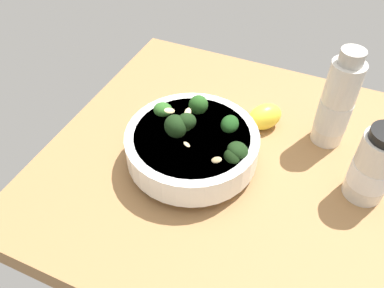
{
  "coord_description": "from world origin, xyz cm",
  "views": [
    {
      "loc": [
        43.37,
        13.14,
        47.8
      ],
      "look_at": [
        3.24,
        -4.6,
        4.0
      ],
      "focal_mm": 37.13,
      "sensor_mm": 36.0,
      "label": 1
    }
  ],
  "objects": [
    {
      "name": "ground_plane",
      "position": [
        0.0,
        0.0,
        -2.07
      ],
      "size": [
        57.53,
        57.53,
        4.15
      ],
      "primitive_type": "cube",
      "color": "#996D42"
    },
    {
      "name": "bottle_short",
      "position": [
        -11.01,
        14.34,
        7.53
      ],
      "size": [
        5.32,
        5.32,
        17.45
      ],
      "color": "beige",
      "rests_on": "ground_plane"
    },
    {
      "name": "bowl_of_broccoli",
      "position": [
        3.11,
        -4.58,
        3.95
      ],
      "size": [
        20.78,
        20.78,
        9.76
      ],
      "color": "white",
      "rests_on": "ground_plane"
    },
    {
      "name": "bottle_tall",
      "position": [
        -1.33,
        21.55,
        5.74
      ],
      "size": [
        5.98,
        5.98,
        12.6
      ],
      "color": "beige",
      "rests_on": "ground_plane"
    },
    {
      "name": "lemon_wedge",
      "position": [
        -9.57,
        3.61,
        2.34
      ],
      "size": [
        7.52,
        7.28,
        4.67
      ],
      "primitive_type": "ellipsoid",
      "rotation": [
        0.0,
        0.0,
        2.44
      ],
      "color": "yellow",
      "rests_on": "ground_plane"
    }
  ]
}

